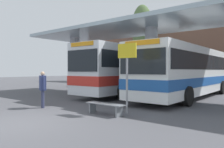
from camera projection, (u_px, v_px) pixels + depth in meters
The scene contains 10 objects.
ground_plane at pixel (17, 124), 7.30m from camera, with size 100.00×100.00×0.00m, color #4C4C51.
townhouse_backdrop at pixel (211, 37), 25.62m from camera, with size 40.00×0.58×9.85m.
station_canopy at pixel (151, 35), 14.45m from camera, with size 20.15×5.66×4.87m.
transit_bus_left_bay at pixel (136, 69), 16.69m from camera, with size 2.88×11.62×3.39m.
transit_bus_center_bay at pixel (189, 70), 14.58m from camera, with size 2.88×12.24×3.18m.
waiting_bench_near_pillar at pixel (105, 106), 8.78m from camera, with size 1.75×0.44×0.46m.
info_sign_platform at pixel (127, 64), 9.04m from camera, with size 0.90×0.09×2.90m.
pedestrian_waiting at pixel (43, 86), 10.38m from camera, with size 0.62×0.41×1.73m.
poplar_tree_behind_right at pixel (142, 29), 26.08m from camera, with size 2.53×2.53×9.63m.
parked_car_street at pixel (126, 76), 27.94m from camera, with size 4.22×2.13×2.14m.
Camera 1 is at (7.04, -3.66, 1.79)m, focal length 35.00 mm.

